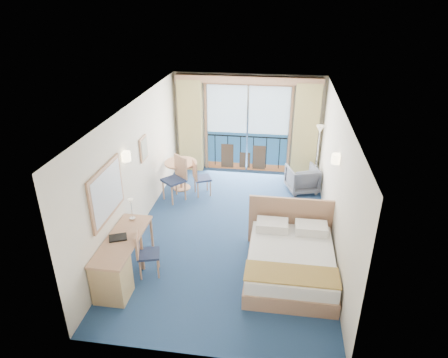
# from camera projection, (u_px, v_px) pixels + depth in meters

# --- Properties ---
(floor) EXTENTS (6.50, 6.50, 0.00)m
(floor) POSITION_uv_depth(u_px,v_px,m) (232.00, 231.00, 8.53)
(floor) COLOR navy
(floor) RESTS_ON ground
(room_walls) EXTENTS (4.04, 6.54, 2.72)m
(room_walls) POSITION_uv_depth(u_px,v_px,m) (233.00, 154.00, 7.76)
(room_walls) COLOR beige
(room_walls) RESTS_ON ground
(balcony_door) EXTENTS (2.36, 0.03, 2.52)m
(balcony_door) POSITION_uv_depth(u_px,v_px,m) (247.00, 132.00, 10.91)
(balcony_door) COLOR navy
(balcony_door) RESTS_ON room_walls
(curtain_left) EXTENTS (0.65, 0.22, 2.55)m
(curtain_left) POSITION_uv_depth(u_px,v_px,m) (191.00, 126.00, 10.92)
(curtain_left) COLOR tan
(curtain_left) RESTS_ON room_walls
(curtain_right) EXTENTS (0.65, 0.22, 2.55)m
(curtain_right) POSITION_uv_depth(u_px,v_px,m) (305.00, 131.00, 10.52)
(curtain_right) COLOR tan
(curtain_right) RESTS_ON room_walls
(pelmet) EXTENTS (3.80, 0.25, 0.18)m
(pelmet) POSITION_uv_depth(u_px,v_px,m) (248.00, 79.00, 10.18)
(pelmet) COLOR tan
(pelmet) RESTS_ON room_walls
(mirror) EXTENTS (0.05, 1.25, 0.95)m
(mirror) POSITION_uv_depth(u_px,v_px,m) (107.00, 193.00, 6.78)
(mirror) COLOR tan
(mirror) RESTS_ON room_walls
(wall_print) EXTENTS (0.04, 0.42, 0.52)m
(wall_print) POSITION_uv_depth(u_px,v_px,m) (144.00, 149.00, 8.50)
(wall_print) COLOR tan
(wall_print) RESTS_ON room_walls
(sconce_left) EXTENTS (0.18, 0.18, 0.18)m
(sconce_left) POSITION_uv_depth(u_px,v_px,m) (126.00, 156.00, 7.45)
(sconce_left) COLOR #FFE8B2
(sconce_left) RESTS_ON room_walls
(sconce_right) EXTENTS (0.18, 0.18, 0.18)m
(sconce_right) POSITION_uv_depth(u_px,v_px,m) (336.00, 159.00, 7.34)
(sconce_right) COLOR #FFE8B2
(sconce_right) RESTS_ON room_walls
(bed) EXTENTS (1.68, 1.99, 1.06)m
(bed) POSITION_uv_depth(u_px,v_px,m) (290.00, 260.00, 7.14)
(bed) COLOR tan
(bed) RESTS_ON ground
(nightstand) EXTENTS (0.44, 0.42, 0.57)m
(nightstand) POSITION_uv_depth(u_px,v_px,m) (317.00, 225.00, 8.21)
(nightstand) COLOR tan
(nightstand) RESTS_ON ground
(phone) EXTENTS (0.19, 0.16, 0.07)m
(phone) POSITION_uv_depth(u_px,v_px,m) (319.00, 210.00, 8.10)
(phone) COLOR white
(phone) RESTS_ON nightstand
(armchair) EXTENTS (0.91, 0.92, 0.67)m
(armchair) POSITION_uv_depth(u_px,v_px,m) (302.00, 179.00, 10.08)
(armchair) COLOR #454B54
(armchair) RESTS_ON ground
(floor_lamp) EXTENTS (0.22, 0.22, 1.62)m
(floor_lamp) POSITION_uv_depth(u_px,v_px,m) (319.00, 141.00, 10.02)
(floor_lamp) COLOR silver
(floor_lamp) RESTS_ON ground
(desk) EXTENTS (0.57, 1.66, 0.78)m
(desk) POSITION_uv_depth(u_px,v_px,m) (114.00, 271.00, 6.64)
(desk) COLOR tan
(desk) RESTS_ON ground
(desk_chair) EXTENTS (0.48, 0.47, 0.89)m
(desk_chair) POSITION_uv_depth(u_px,v_px,m) (144.00, 251.00, 7.04)
(desk_chair) COLOR #202A4B
(desk_chair) RESTS_ON ground
(folder) EXTENTS (0.37, 0.33, 0.03)m
(folder) POSITION_uv_depth(u_px,v_px,m) (118.00, 238.00, 6.90)
(folder) COLOR black
(folder) RESTS_ON desk
(desk_lamp) EXTENTS (0.11, 0.11, 0.41)m
(desk_lamp) POSITION_uv_depth(u_px,v_px,m) (131.00, 205.00, 7.33)
(desk_lamp) COLOR silver
(desk_lamp) RESTS_ON desk
(round_table) EXTENTS (0.82, 0.82, 0.73)m
(round_table) POSITION_uv_depth(u_px,v_px,m) (181.00, 168.00, 10.12)
(round_table) COLOR tan
(round_table) RESTS_ON ground
(table_chair_a) EXTENTS (0.53, 0.52, 0.91)m
(table_chair_a) POSITION_uv_depth(u_px,v_px,m) (199.00, 176.00, 9.82)
(table_chair_a) COLOR #202A4B
(table_chair_a) RESTS_ON ground
(table_chair_b) EXTENTS (0.67, 0.67, 1.09)m
(table_chair_b) POSITION_uv_depth(u_px,v_px,m) (177.00, 176.00, 9.59)
(table_chair_b) COLOR #202A4B
(table_chair_b) RESTS_ON ground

